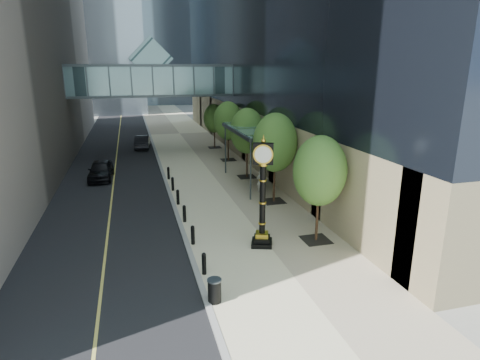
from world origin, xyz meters
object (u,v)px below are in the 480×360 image
car_near (101,170)px  trash_bin (215,291)px  street_clock (263,201)px  car_far (143,142)px  pedestrian (260,181)px

car_near → trash_bin: bearing=-72.2°
street_clock → trash_bin: (-3.36, -4.39, -1.93)m
car_near → car_far: car_near is taller
car_far → car_near: bearing=79.3°
street_clock → car_far: size_ratio=1.26×
street_clock → car_near: size_ratio=1.24×
car_far → trash_bin: bearing=98.6°
street_clock → trash_bin: 5.86m
pedestrian → car_far: bearing=-79.4°
trash_bin → pedestrian: 14.51m
street_clock → pedestrian: bearing=92.8°
car_near → street_clock: bearing=-57.9°
pedestrian → car_near: pedestrian is taller
trash_bin → car_near: bearing=104.8°
trash_bin → pedestrian: bearing=65.1°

